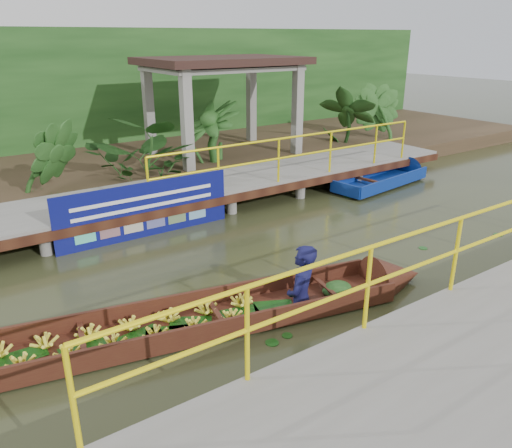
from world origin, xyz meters
TOP-DOWN VIEW (x-y plane):
  - ground at (0.00, 0.00)m, footprint 80.00×80.00m
  - land_strip at (0.00, 7.50)m, footprint 30.00×8.00m
  - far_dock at (0.02, 3.43)m, footprint 16.00×2.06m
  - pavilion at (3.00, 6.30)m, footprint 4.40×3.00m
  - foliage_backdrop at (0.00, 10.00)m, footprint 30.00×0.80m
  - vendor_boat at (-2.11, -1.02)m, footprint 8.72×2.64m
  - moored_blue_boat at (6.21, 2.37)m, footprint 3.60×1.35m
  - blue_banner at (-1.11, 2.48)m, footprint 3.58×0.04m
  - tropical_plants at (1.92, 5.30)m, footprint 14.55×1.55m

SIDE VIEW (x-z plane):
  - ground at x=0.00m, z-range 0.00..0.00m
  - moored_blue_boat at x=6.21m, z-range -0.27..0.57m
  - land_strip at x=0.00m, z-range 0.00..0.45m
  - vendor_boat at x=-2.11m, z-range -0.80..1.35m
  - far_dock at x=0.02m, z-range -0.35..1.30m
  - blue_banner at x=-1.11m, z-range 0.00..1.11m
  - tropical_plants at x=1.92m, z-range 0.45..2.39m
  - foliage_backdrop at x=0.00m, z-range 0.00..4.00m
  - pavilion at x=3.00m, z-range 1.32..4.32m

